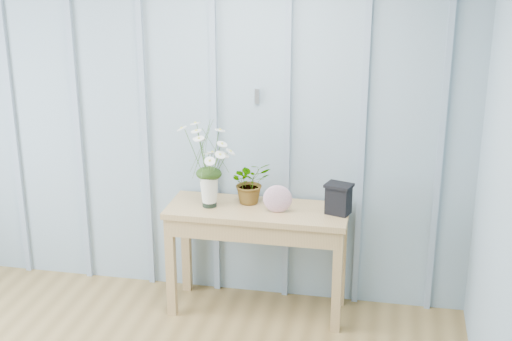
% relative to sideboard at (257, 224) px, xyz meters
% --- Properties ---
extents(room_shell, '(4.00, 4.50, 2.50)m').
position_rel_sideboard_xyz_m(room_shell, '(-0.60, -1.08, 1.35)').
color(room_shell, '#8BA1AE').
rests_on(room_shell, ground).
extents(sideboard, '(1.20, 0.45, 0.75)m').
position_rel_sideboard_xyz_m(sideboard, '(0.00, 0.00, 0.00)').
color(sideboard, '#A78350').
rests_on(sideboard, ground).
extents(daisy_vase, '(0.42, 0.32, 0.59)m').
position_rel_sideboard_xyz_m(daisy_vase, '(-0.32, -0.03, 0.49)').
color(daisy_vase, black).
rests_on(daisy_vase, sideboard).
extents(spider_plant, '(0.34, 0.33, 0.29)m').
position_rel_sideboard_xyz_m(spider_plant, '(-0.07, 0.10, 0.26)').
color(spider_plant, '#1A340E').
rests_on(spider_plant, sideboard).
extents(felt_disc_vessel, '(0.19, 0.07, 0.19)m').
position_rel_sideboard_xyz_m(felt_disc_vessel, '(0.14, -0.05, 0.21)').
color(felt_disc_vessel, '#91476F').
rests_on(felt_disc_vessel, sideboard).
extents(carved_box, '(0.20, 0.17, 0.20)m').
position_rel_sideboard_xyz_m(carved_box, '(0.53, 0.01, 0.22)').
color(carved_box, black).
rests_on(carved_box, sideboard).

